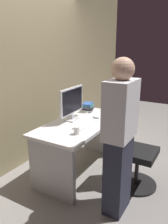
# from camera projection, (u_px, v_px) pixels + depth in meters

# --- Properties ---
(ground_plane) EXTENTS (9.00, 9.00, 0.00)m
(ground_plane) POSITION_uv_depth(u_px,v_px,m) (81.00, 170.00, 3.26)
(ground_plane) COLOR gray
(wall_back) EXTENTS (6.40, 0.10, 3.00)m
(wall_back) POSITION_uv_depth(u_px,v_px,m) (27.00, 62.00, 3.26)
(wall_back) COLOR #8C7F5B
(wall_back) RESTS_ON ground
(desk) EXTENTS (1.46, 0.71, 0.74)m
(desk) POSITION_uv_depth(u_px,v_px,m) (81.00, 137.00, 3.11)
(desk) COLOR white
(desk) RESTS_ON ground
(office_chair) EXTENTS (0.52, 0.52, 0.94)m
(office_chair) POSITION_uv_depth(u_px,v_px,m) (133.00, 154.00, 2.83)
(office_chair) COLOR black
(office_chair) RESTS_ON ground
(person_at_desk) EXTENTS (0.40, 0.24, 1.64)m
(person_at_desk) POSITION_uv_depth(u_px,v_px,m) (119.00, 138.00, 2.26)
(person_at_desk) COLOR #262838
(person_at_desk) RESTS_ON ground
(monitor) EXTENTS (0.54, 0.15, 0.46)m
(monitor) POSITION_uv_depth(u_px,v_px,m) (72.00, 102.00, 3.06)
(monitor) COLOR silver
(monitor) RESTS_ON desk
(keyboard) EXTENTS (0.43, 0.14, 0.02)m
(keyboard) POSITION_uv_depth(u_px,v_px,m) (85.00, 124.00, 2.93)
(keyboard) COLOR white
(keyboard) RESTS_ON desk
(mouse) EXTENTS (0.06, 0.10, 0.03)m
(mouse) POSITION_uv_depth(u_px,v_px,m) (96.00, 117.00, 3.20)
(mouse) COLOR white
(mouse) RESTS_ON desk
(cup_near_keyboard) EXTENTS (0.07, 0.07, 0.09)m
(cup_near_keyboard) POSITION_uv_depth(u_px,v_px,m) (77.00, 130.00, 2.62)
(cup_near_keyboard) COLOR white
(cup_near_keyboard) RESTS_ON desk
(book_stack) EXTENTS (0.23, 0.20, 0.13)m
(book_stack) POSITION_uv_depth(u_px,v_px,m) (88.00, 107.00, 3.51)
(book_stack) COLOR white
(book_stack) RESTS_ON desk
(cell_phone) EXTENTS (0.10, 0.16, 0.01)m
(cell_phone) POSITION_uv_depth(u_px,v_px,m) (106.00, 116.00, 3.30)
(cell_phone) COLOR black
(cell_phone) RESTS_ON desk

